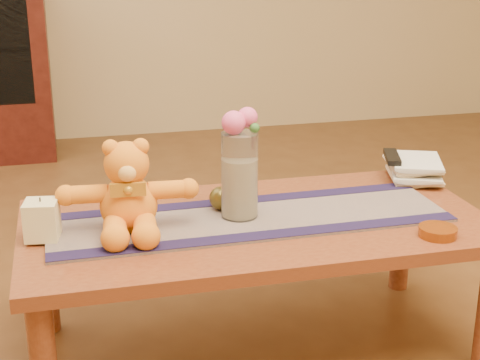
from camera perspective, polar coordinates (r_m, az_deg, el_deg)
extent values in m
plane|color=#523017|center=(2.40, 1.19, -13.14)|extent=(5.50, 5.50, 0.00)
cube|color=#5E2A16|center=(2.20, 1.26, -3.60)|extent=(1.40, 0.70, 0.04)
cylinder|color=#5E2A16|center=(2.49, -15.06, -7.16)|extent=(0.07, 0.07, 0.41)
cylinder|color=#5E2A16|center=(2.76, 12.59, -4.39)|extent=(0.07, 0.07, 0.41)
cube|color=#171E40|center=(2.19, 0.77, -3.04)|extent=(1.20, 0.36, 0.01)
cube|color=#181236|center=(2.06, 1.85, -4.36)|extent=(1.20, 0.07, 0.00)
cube|color=#181236|center=(2.32, -0.18, -1.64)|extent=(1.20, 0.07, 0.00)
cube|color=beige|center=(2.10, -15.32, -3.04)|extent=(0.10, 0.10, 0.11)
cylinder|color=black|center=(2.08, -15.47, -1.49)|extent=(0.00, 0.00, 0.01)
cylinder|color=silver|center=(2.15, -0.04, 0.37)|extent=(0.11, 0.11, 0.26)
cylinder|color=beige|center=(2.17, -0.04, -0.61)|extent=(0.09, 0.09, 0.18)
sphere|color=#E35090|center=(2.09, -0.51, 4.54)|extent=(0.07, 0.07, 0.07)
sphere|color=#E35090|center=(2.12, 0.59, 4.97)|extent=(0.06, 0.06, 0.06)
sphere|color=#4E59A9|center=(2.14, -0.01, 4.69)|extent=(0.04, 0.04, 0.04)
sphere|color=#4E59A9|center=(2.12, -0.96, 4.32)|extent=(0.04, 0.04, 0.04)
sphere|color=#33662D|center=(2.10, 1.15, 4.12)|extent=(0.03, 0.03, 0.03)
sphere|color=#51461B|center=(2.24, -1.51, -1.43)|extent=(0.09, 0.09, 0.07)
imported|color=beige|center=(2.60, 11.75, 0.29)|extent=(0.22, 0.26, 0.02)
imported|color=beige|center=(2.59, 11.89, 0.66)|extent=(0.24, 0.27, 0.02)
imported|color=beige|center=(2.59, 11.66, 1.11)|extent=(0.21, 0.25, 0.02)
imported|color=beige|center=(2.58, 11.92, 1.47)|extent=(0.23, 0.27, 0.02)
cube|color=black|center=(2.57, 11.88, 1.80)|extent=(0.09, 0.17, 0.02)
cylinder|color=#BF5914|center=(2.14, 15.30, -3.94)|extent=(0.12, 0.12, 0.03)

